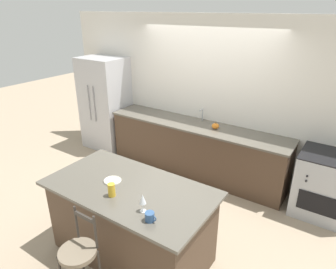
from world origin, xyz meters
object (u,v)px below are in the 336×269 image
at_px(tumbler_cup, 112,190).
at_px(bar_stool_near, 80,260).
at_px(oven_range, 325,185).
at_px(wine_glass, 143,199).
at_px(dinner_plate, 112,180).
at_px(pumpkin_decoration, 215,126).
at_px(coffee_mug, 150,217).
at_px(refrigerator, 106,104).

bearing_deg(tumbler_cup, bar_stool_near, -83.88).
relative_size(oven_range, wine_glass, 4.81).
height_order(dinner_plate, tumbler_cup, tumbler_cup).
height_order(dinner_plate, pumpkin_decoration, pumpkin_decoration).
bearing_deg(oven_range, coffee_mug, -116.78).
xyz_separation_m(bar_stool_near, coffee_mug, (0.52, 0.45, 0.44)).
xyz_separation_m(oven_range, coffee_mug, (-1.24, -2.45, 0.52)).
distance_m(wine_glass, tumbler_cup, 0.44).
xyz_separation_m(wine_glass, pumpkin_decoration, (-0.37, 2.40, -0.11)).
bearing_deg(refrigerator, coffee_mug, -39.29).
xyz_separation_m(refrigerator, wine_glass, (2.84, -2.37, 0.14)).
bearing_deg(coffee_mug, oven_range, 63.22).
relative_size(tumbler_cup, pumpkin_decoration, 1.22).
bearing_deg(coffee_mug, tumbler_cup, 170.44).
height_order(oven_range, wine_glass, wine_glass).
distance_m(coffee_mug, pumpkin_decoration, 2.53).
distance_m(bar_stool_near, tumbler_cup, 0.72).
xyz_separation_m(wine_glass, coffee_mug, (0.14, -0.08, -0.09)).
relative_size(refrigerator, oven_range, 2.01).
xyz_separation_m(dinner_plate, wine_glass, (0.63, -0.24, 0.13)).
relative_size(oven_range, pumpkin_decoration, 7.83).
height_order(oven_range, dinner_plate, dinner_plate).
bearing_deg(wine_glass, pumpkin_decoration, 98.74).
bearing_deg(coffee_mug, wine_glass, 151.78).
relative_size(bar_stool_near, wine_glass, 5.37).
bearing_deg(oven_range, pumpkin_decoration, 179.23).
relative_size(dinner_plate, pumpkin_decoration, 1.69).
distance_m(oven_range, coffee_mug, 2.80).
distance_m(bar_stool_near, pumpkin_decoration, 2.96).
bearing_deg(dinner_plate, oven_range, 46.83).
xyz_separation_m(dinner_plate, coffee_mug, (0.77, -0.31, 0.04)).
height_order(oven_range, tumbler_cup, tumbler_cup).
distance_m(dinner_plate, pumpkin_decoration, 2.18).
distance_m(refrigerator, pumpkin_decoration, 2.48).
height_order(bar_stool_near, tumbler_cup, tumbler_cup).
relative_size(oven_range, tumbler_cup, 6.40).
distance_m(refrigerator, dinner_plate, 3.07).
distance_m(wine_glass, coffee_mug, 0.19).
distance_m(tumbler_cup, pumpkin_decoration, 2.38).
distance_m(oven_range, pumpkin_decoration, 1.82).
height_order(oven_range, coffee_mug, coffee_mug).
xyz_separation_m(refrigerator, bar_stool_near, (2.47, -2.90, -0.39)).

